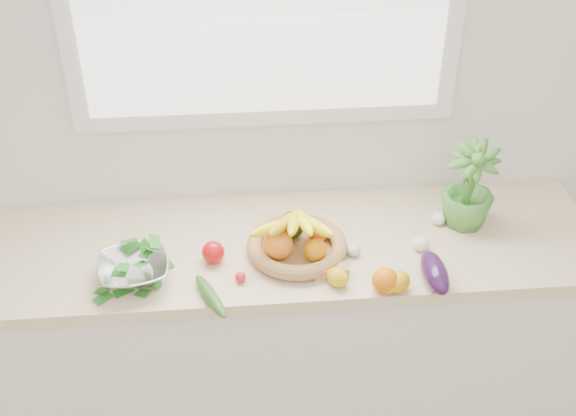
{
  "coord_description": "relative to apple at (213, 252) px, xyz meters",
  "views": [
    {
      "loc": [
        -0.12,
        0.01,
        2.39
      ],
      "look_at": [
        0.05,
        1.93,
        1.05
      ],
      "focal_mm": 45.0,
      "sensor_mm": 36.0,
      "label": 1
    }
  ],
  "objects": [
    {
      "name": "back_wall",
      "position": [
        0.2,
        0.39,
        0.41
      ],
      "size": [
        4.5,
        0.02,
        2.7
      ],
      "primitive_type": "cube",
      "color": "white",
      "rests_on": "ground"
    },
    {
      "name": "counter_cabinet",
      "position": [
        0.2,
        0.09,
        -0.51
      ],
      "size": [
        2.2,
        0.58,
        0.86
      ],
      "primitive_type": "cube",
      "color": "silver",
      "rests_on": "ground"
    },
    {
      "name": "countertop",
      "position": [
        0.2,
        0.09,
        -0.06
      ],
      "size": [
        2.24,
        0.62,
        0.04
      ],
      "primitive_type": "cube",
      "color": "beige",
      "rests_on": "counter_cabinet"
    },
    {
      "name": "orange_loose",
      "position": [
        0.53,
        -0.19,
        0.0
      ],
      "size": [
        0.09,
        0.09,
        0.08
      ],
      "primitive_type": "sphere",
      "rotation": [
        0.0,
        0.0,
        0.06
      ],
      "color": "orange",
      "rests_on": "countertop"
    },
    {
      "name": "lemon_a",
      "position": [
        0.53,
        -0.19,
        -0.0
      ],
      "size": [
        0.1,
        0.11,
        0.07
      ],
      "primitive_type": "ellipsoid",
      "rotation": [
        0.0,
        0.0,
        0.5
      ],
      "color": "#EDAE0C",
      "rests_on": "countertop"
    },
    {
      "name": "lemon_b",
      "position": [
        0.57,
        -0.19,
        -0.0
      ],
      "size": [
        0.1,
        0.11,
        0.07
      ],
      "primitive_type": "ellipsoid",
      "rotation": [
        0.0,
        0.0,
        -0.65
      ],
      "color": "orange",
      "rests_on": "countertop"
    },
    {
      "name": "lemon_c",
      "position": [
        0.39,
        -0.15,
        -0.01
      ],
      "size": [
        0.1,
        0.1,
        0.06
      ],
      "primitive_type": "ellipsoid",
      "rotation": [
        0.0,
        0.0,
        0.72
      ],
      "color": "#E4B60C",
      "rests_on": "countertop"
    },
    {
      "name": "apple",
      "position": [
        0.0,
        0.0,
        0.0
      ],
      "size": [
        0.08,
        0.08,
        0.07
      ],
      "primitive_type": "sphere",
      "rotation": [
        0.0,
        0.0,
        -0.14
      ],
      "color": "red",
      "rests_on": "countertop"
    },
    {
      "name": "ginger",
      "position": [
        0.37,
        -0.11,
        -0.02
      ],
      "size": [
        0.11,
        0.05,
        0.03
      ],
      "primitive_type": "cube",
      "rotation": [
        0.0,
        0.0,
        0.03
      ],
      "color": "tan",
      "rests_on": "countertop"
    },
    {
      "name": "garlic_a",
      "position": [
        0.46,
        -0.01,
        -0.02
      ],
      "size": [
        0.05,
        0.05,
        0.04
      ],
      "primitive_type": "ellipsoid",
      "rotation": [
        0.0,
        0.0,
        -0.09
      ],
      "color": "beige",
      "rests_on": "countertop"
    },
    {
      "name": "garlic_b",
      "position": [
        0.78,
        0.14,
        -0.02
      ],
      "size": [
        0.07,
        0.07,
        0.04
      ],
      "primitive_type": "ellipsoid",
      "rotation": [
        0.0,
        0.0,
        0.38
      ],
      "color": "white",
      "rests_on": "countertop"
    },
    {
      "name": "garlic_c",
      "position": [
        0.69,
        0.0,
        -0.01
      ],
      "size": [
        0.07,
        0.07,
        0.05
      ],
      "primitive_type": "ellipsoid",
      "rotation": [
        0.0,
        0.0,
        0.4
      ],
      "color": "white",
      "rests_on": "countertop"
    },
    {
      "name": "eggplant",
      "position": [
        0.69,
        -0.17,
        0.0
      ],
      "size": [
        0.08,
        0.2,
        0.08
      ],
      "primitive_type": "ellipsoid",
      "rotation": [
        0.0,
        0.0,
        0.03
      ],
      "color": "#290E34",
      "rests_on": "countertop"
    },
    {
      "name": "cucumber",
      "position": [
        -0.01,
        -0.19,
        -0.02
      ],
      "size": [
        0.12,
        0.22,
        0.04
      ],
      "primitive_type": "ellipsoid",
      "rotation": [
        0.0,
        0.0,
        0.4
      ],
      "color": "#2B5318",
      "rests_on": "countertop"
    },
    {
      "name": "radish",
      "position": [
        0.08,
        -0.11,
        -0.02
      ],
      "size": [
        0.04,
        0.04,
        0.03
      ],
      "primitive_type": "sphere",
      "rotation": [
        0.0,
        0.0,
        -0.15
      ],
      "color": "red",
      "rests_on": "countertop"
    },
    {
      "name": "potted_herb",
      "position": [
        0.87,
        0.14,
        0.11
      ],
      "size": [
        0.22,
        0.22,
        0.32
      ],
      "primitive_type": "imported",
      "rotation": [
        0.0,
        0.0,
        -0.26
      ],
      "color": "#448731",
      "rests_on": "countertop"
    },
    {
      "name": "fruit_basket",
      "position": [
        0.27,
        0.02,
        0.01
      ],
      "size": [
        0.39,
        0.39,
        0.18
      ],
      "color": "tan",
      "rests_on": "countertop"
    },
    {
      "name": "colander_with_spinach",
      "position": [
        -0.25,
        -0.07,
        0.02
      ],
      "size": [
        0.26,
        0.26,
        0.12
      ],
      "color": "silver",
      "rests_on": "countertop"
    }
  ]
}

